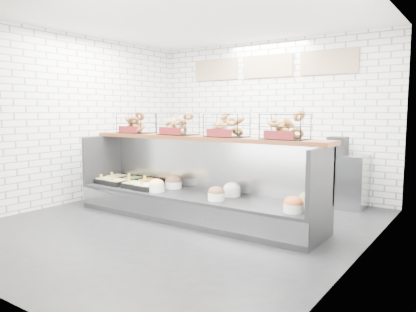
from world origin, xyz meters
The scene contains 5 objects.
ground centered at (0.00, 0.00, 0.00)m, with size 5.50×5.50×0.00m, color black.
room_shell centered at (0.00, 0.60, 2.06)m, with size 5.02×5.51×3.01m.
display_case centered at (-0.02, 0.34, 0.33)m, with size 4.00×0.90×1.20m.
bagel_shelf centered at (0.01, 0.52, 1.39)m, with size 4.10×0.50×0.40m.
prep_counter centered at (0.00, 2.43, 0.47)m, with size 4.00×0.60×1.20m.
Camera 1 is at (3.63, -4.50, 1.64)m, focal length 35.00 mm.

